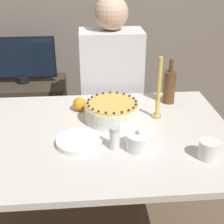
{
  "coord_description": "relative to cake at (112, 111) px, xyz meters",
  "views": [
    {
      "loc": [
        -0.06,
        -1.28,
        1.48
      ],
      "look_at": [
        0.06,
        0.13,
        0.76
      ],
      "focal_mm": 50.0,
      "sensor_mm": 36.0,
      "label": 1
    }
  ],
  "objects": [
    {
      "name": "dining_table",
      "position": [
        -0.06,
        -0.13,
        -0.16
      ],
      "size": [
        1.26,
        0.91,
        0.72
      ],
      "color": "beige",
      "rests_on": "ground_plane"
    },
    {
      "name": "cake",
      "position": [
        0.0,
        0.0,
        0.0
      ],
      "size": [
        0.28,
        0.28,
        0.11
      ],
      "color": "white",
      "rests_on": "dining_table"
    },
    {
      "name": "sugar_bowl",
      "position": [
        0.09,
        -0.28,
        -0.01
      ],
      "size": [
        0.12,
        0.12,
        0.1
      ],
      "color": "white",
      "rests_on": "dining_table"
    },
    {
      "name": "sugar_shaker",
      "position": [
        -0.01,
        -0.27,
        0.01
      ],
      "size": [
        0.05,
        0.05,
        0.11
      ],
      "color": "white",
      "rests_on": "dining_table"
    },
    {
      "name": "plate_stack",
      "position": [
        -0.17,
        -0.22,
        -0.03
      ],
      "size": [
        0.21,
        0.21,
        0.02
      ],
      "color": "white",
      "rests_on": "dining_table"
    },
    {
      "name": "candle",
      "position": [
        0.23,
        0.0,
        0.09
      ],
      "size": [
        0.05,
        0.05,
        0.33
      ],
      "color": "tan",
      "rests_on": "dining_table"
    },
    {
      "name": "bottle",
      "position": [
        0.34,
        0.18,
        0.05
      ],
      "size": [
        0.07,
        0.07,
        0.26
      ],
      "color": "brown",
      "rests_on": "dining_table"
    },
    {
      "name": "cup",
      "position": [
        0.37,
        -0.37,
        -0.01
      ],
      "size": [
        0.09,
        0.09,
        0.08
      ],
      "color": "white",
      "rests_on": "dining_table"
    },
    {
      "name": "orange_fruit_0",
      "position": [
        -0.17,
        0.12,
        -0.01
      ],
      "size": [
        0.07,
        0.07,
        0.07
      ],
      "color": "orange",
      "rests_on": "dining_table"
    },
    {
      "name": "person_man_blue_shirt",
      "position": [
        0.04,
        0.52,
        -0.21
      ],
      "size": [
        0.4,
        0.34,
        1.27
      ],
      "rotation": [
        0.0,
        0.0,
        3.14
      ],
      "color": "#473D33",
      "rests_on": "ground_plane"
    },
    {
      "name": "side_cabinet",
      "position": [
        -0.64,
        1.01,
        -0.49
      ],
      "size": [
        0.66,
        0.43,
        0.55
      ],
      "color": "#382D23",
      "rests_on": "ground_plane"
    },
    {
      "name": "tv_monitor",
      "position": [
        -0.64,
        1.01,
        -0.02
      ],
      "size": [
        0.55,
        0.1,
        0.37
      ],
      "color": "black",
      "rests_on": "side_cabinet"
    }
  ]
}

